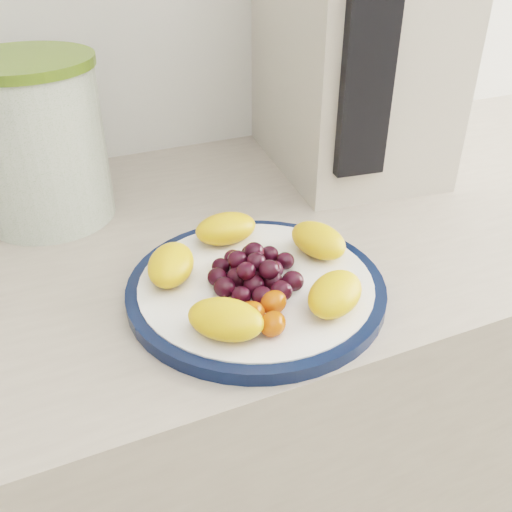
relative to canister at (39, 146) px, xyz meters
name	(u,v)px	position (x,y,z in m)	size (l,w,h in m)	color
counter	(273,435)	(0.28, -0.13, -0.55)	(3.50, 0.60, 0.90)	#A99C8D
cabinet_face	(273,446)	(0.28, -0.13, -0.58)	(3.48, 0.58, 0.84)	#8D7054
plate_rim	(256,288)	(0.18, -0.28, -0.09)	(0.28, 0.28, 0.01)	#0C1836
plate_face	(256,288)	(0.18, -0.28, -0.09)	(0.26, 0.26, 0.02)	white
canister	(39,146)	(0.00, 0.00, 0.00)	(0.17, 0.17, 0.20)	#33581D
canister_lid	(21,62)	(0.00, 0.00, 0.11)	(0.17, 0.17, 0.01)	#506721
appliance_body	(353,38)	(0.47, 0.00, 0.09)	(0.22, 0.31, 0.39)	#BFB5A6
appliance_panel	(368,63)	(0.39, -0.15, 0.10)	(0.07, 0.02, 0.29)	black
fruit_plate	(255,271)	(0.18, -0.28, -0.07)	(0.24, 0.24, 0.04)	#FFA028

